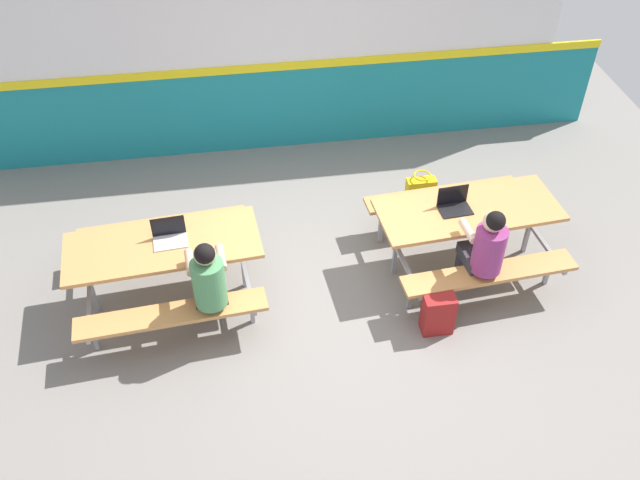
% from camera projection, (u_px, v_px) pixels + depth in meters
% --- Properties ---
extents(ground_plane, '(10.00, 10.00, 0.02)m').
position_uv_depth(ground_plane, '(322.00, 290.00, 7.18)').
color(ground_plane, gray).
extents(accent_backdrop, '(8.00, 0.14, 2.60)m').
position_uv_depth(accent_backdrop, '(288.00, 56.00, 8.37)').
color(accent_backdrop, teal).
rests_on(accent_backdrop, ground).
extents(picnic_table_left, '(1.90, 1.68, 0.74)m').
position_uv_depth(picnic_table_left, '(165.00, 257.00, 6.71)').
color(picnic_table_left, tan).
rests_on(picnic_table_left, ground).
extents(picnic_table_right, '(1.90, 1.68, 0.74)m').
position_uv_depth(picnic_table_right, '(467.00, 221.00, 7.11)').
color(picnic_table_right, tan).
rests_on(picnic_table_right, ground).
extents(student_nearer, '(0.38, 0.53, 1.21)m').
position_uv_depth(student_nearer, '(209.00, 280.00, 6.28)').
color(student_nearer, '#2D2D38').
rests_on(student_nearer, ground).
extents(student_further, '(0.38, 0.53, 1.21)m').
position_uv_depth(student_further, '(485.00, 248.00, 6.61)').
color(student_further, '#2D2D38').
rests_on(student_further, ground).
extents(laptop_silver, '(0.34, 0.24, 0.22)m').
position_uv_depth(laptop_silver, '(170.00, 236.00, 6.61)').
color(laptop_silver, silver).
rests_on(laptop_silver, picnic_table_left).
extents(laptop_dark, '(0.34, 0.24, 0.22)m').
position_uv_depth(laptop_dark, '(454.00, 205.00, 6.97)').
color(laptop_dark, black).
rests_on(laptop_dark, picnic_table_right).
extents(backpack_dark, '(0.30, 0.22, 0.44)m').
position_uv_depth(backpack_dark, '(438.00, 314.00, 6.64)').
color(backpack_dark, maroon).
rests_on(backpack_dark, ground).
extents(tote_bag_bright, '(0.34, 0.21, 0.43)m').
position_uv_depth(tote_bag_bright, '(420.00, 191.00, 8.10)').
color(tote_bag_bright, yellow).
rests_on(tote_bag_bright, ground).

